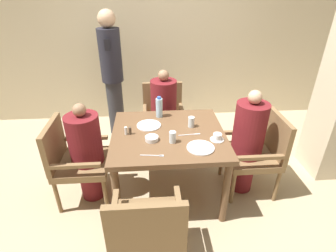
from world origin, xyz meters
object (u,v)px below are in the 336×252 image
object	(u,v)px
diner_in_left_chair	(87,152)
chair_right_side	(259,150)
bowl_small	(152,138)
glass_tall_near	(191,122)
water_bottle	(159,107)
standing_host	(112,72)
chair_near_corner	(147,228)
glass_tall_mid	(173,137)
chair_left_side	(74,158)
plate_main_right	(201,148)
diner_in_right_chair	(247,142)
teacup_with_saucer	(217,137)
plate_main_left	(149,125)
chair_far_side	(163,115)
diner_in_far_chair	(164,113)

from	to	relation	value
diner_in_left_chair	chair_right_side	bearing A→B (deg)	-0.00
bowl_small	glass_tall_near	bearing A→B (deg)	29.93
water_bottle	standing_host	bearing A→B (deg)	121.18
standing_host	chair_near_corner	bearing A→B (deg)	-78.67
diner_in_left_chair	glass_tall_mid	world-z (taller)	diner_in_left_chair
chair_left_side	glass_tall_mid	xyz separation A→B (m)	(0.98, -0.17, 0.31)
chair_right_side	glass_tall_mid	bearing A→B (deg)	-169.63
water_bottle	glass_tall_mid	world-z (taller)	water_bottle
plate_main_right	bowl_small	xyz separation A→B (m)	(-0.43, 0.17, 0.01)
diner_in_right_chair	glass_tall_mid	size ratio (longest dim) A/B	10.64
standing_host	chair_right_side	bearing A→B (deg)	-39.93
diner_in_left_chair	chair_near_corner	xyz separation A→B (m)	(0.59, -0.91, -0.07)
teacup_with_saucer	chair_right_side	bearing A→B (deg)	17.68
chair_right_side	chair_near_corner	bearing A→B (deg)	-142.25
chair_near_corner	chair_left_side	bearing A→B (deg)	128.85
diner_in_left_chair	plate_main_left	bearing A→B (deg)	14.29
chair_far_side	chair_near_corner	size ratio (longest dim) A/B	1.00
diner_in_far_chair	bowl_small	distance (m)	0.93
standing_host	glass_tall_near	world-z (taller)	standing_host
plate_main_right	chair_left_side	bearing A→B (deg)	166.64
diner_in_far_chair	glass_tall_near	distance (m)	0.73
chair_far_side	teacup_with_saucer	bearing A→B (deg)	-67.39
chair_right_side	diner_in_left_chair	bearing A→B (deg)	180.00
plate_main_right	chair_right_side	bearing A→B (deg)	22.82
glass_tall_mid	glass_tall_near	bearing A→B (deg)	52.36
standing_host	plate_main_right	world-z (taller)	standing_host
diner_in_left_chair	standing_host	size ratio (longest dim) A/B	0.62
diner_in_far_chair	plate_main_left	xyz separation A→B (m)	(-0.19, -0.61, 0.16)
plate_main_right	water_bottle	bearing A→B (deg)	117.27
water_bottle	diner_in_left_chair	bearing A→B (deg)	-153.77
diner_in_far_chair	plate_main_right	world-z (taller)	diner_in_far_chair
diner_in_left_chair	water_bottle	world-z (taller)	diner_in_left_chair
bowl_small	teacup_with_saucer	bearing A→B (deg)	-3.57
diner_in_far_chair	chair_far_side	bearing A→B (deg)	90.00
standing_host	plate_main_right	size ratio (longest dim) A/B	7.11
chair_left_side	plate_main_left	size ratio (longest dim) A/B	3.58
diner_in_left_chair	glass_tall_mid	distance (m)	0.89
chair_right_side	water_bottle	world-z (taller)	water_bottle
diner_in_left_chair	chair_near_corner	size ratio (longest dim) A/B	1.23
chair_near_corner	diner_in_far_chair	bearing A→B (deg)	82.50
teacup_with_saucer	water_bottle	distance (m)	0.74
teacup_with_saucer	plate_main_left	bearing A→B (deg)	153.23
chair_far_side	chair_right_side	bearing A→B (deg)	-43.64
water_bottle	glass_tall_near	size ratio (longest dim) A/B	2.14
diner_in_left_chair	diner_in_right_chair	bearing A→B (deg)	-0.00
chair_left_side	glass_tall_near	size ratio (longest dim) A/B	8.07
chair_right_side	plate_main_right	xyz separation A→B (m)	(-0.69, -0.29, 0.26)
diner_in_left_chair	glass_tall_mid	bearing A→B (deg)	-11.43
standing_host	teacup_with_saucer	world-z (taller)	standing_host
chair_left_side	diner_in_right_chair	xyz separation A→B (m)	(1.77, 0.00, 0.11)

